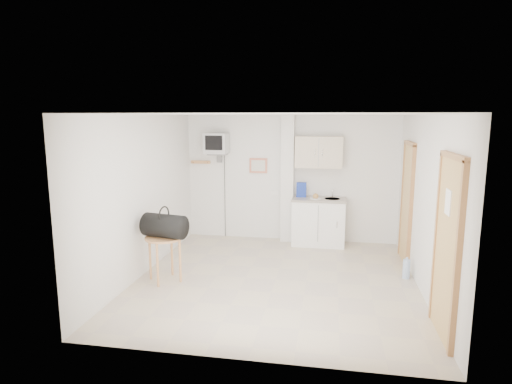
% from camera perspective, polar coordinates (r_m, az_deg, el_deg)
% --- Properties ---
extents(ground, '(4.50, 4.50, 0.00)m').
position_cam_1_polar(ground, '(6.71, 2.64, -11.58)').
color(ground, '#B6A593').
rests_on(ground, ground).
extents(room_envelope, '(4.24, 4.54, 2.55)m').
position_cam_1_polar(room_envelope, '(6.37, 5.00, 1.59)').
color(room_envelope, white).
rests_on(room_envelope, ground).
extents(kitchenette, '(1.03, 0.58, 2.10)m').
position_cam_1_polar(kitchenette, '(8.36, 8.33, -1.57)').
color(kitchenette, white).
rests_on(kitchenette, ground).
extents(crt_television, '(0.44, 0.45, 2.15)m').
position_cam_1_polar(crt_television, '(8.52, -5.26, 6.39)').
color(crt_television, slate).
rests_on(crt_television, ground).
extents(round_table, '(0.57, 0.57, 0.69)m').
position_cam_1_polar(round_table, '(6.61, -12.12, -6.72)').
color(round_table, '#C27E48').
rests_on(round_table, ground).
extents(duffel_bag, '(0.70, 0.48, 0.48)m').
position_cam_1_polar(duffel_bag, '(6.50, -12.11, -4.41)').
color(duffel_bag, black).
rests_on(duffel_bag, round_table).
extents(water_bottle, '(0.11, 0.11, 0.33)m').
position_cam_1_polar(water_bottle, '(7.09, 19.41, -9.64)').
color(water_bottle, '#9EB9DD').
rests_on(water_bottle, ground).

